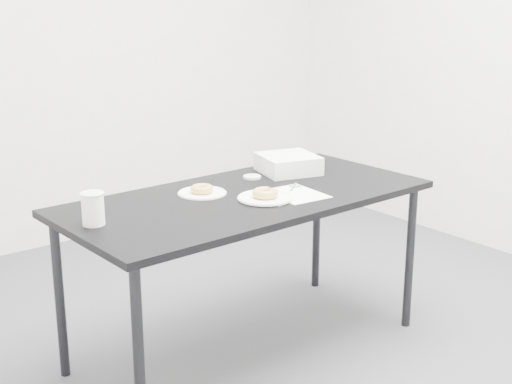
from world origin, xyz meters
TOP-DOWN VIEW (x-y plane):
  - floor at (0.00, 0.00)m, footprint 4.00×4.00m
  - wall_back at (0.00, 2.00)m, footprint 4.00×0.02m
  - table at (-0.09, 0.07)m, footprint 1.68×0.83m
  - scorecard at (0.09, -0.06)m, footprint 0.23×0.28m
  - logo_patch at (0.17, 0.04)m, footprint 0.05×0.05m
  - pen at (0.15, 0.03)m, footprint 0.10×0.08m
  - napkin at (-0.03, -0.06)m, footprint 0.20×0.20m
  - plate_near at (-0.07, -0.04)m, footprint 0.24×0.24m
  - donut_near at (-0.07, -0.04)m, footprint 0.12×0.12m
  - plate_far at (-0.24, 0.20)m, footprint 0.22×0.22m
  - donut_far at (-0.24, 0.20)m, footprint 0.12×0.12m
  - coffee_cup at (-0.81, 0.10)m, footprint 0.09×0.09m
  - cup_lid at (0.11, 0.28)m, footprint 0.09×0.09m
  - bakery_box at (0.32, 0.26)m, footprint 0.32×0.32m

SIDE VIEW (x-z plane):
  - floor at x=0.00m, z-range 0.00..0.00m
  - table at x=-0.09m, z-range 0.32..1.08m
  - scorecard at x=0.09m, z-range 0.76..0.76m
  - napkin at x=-0.03m, z-range 0.76..0.76m
  - plate_far at x=-0.24m, z-range 0.76..0.76m
  - logo_patch at x=0.17m, z-range 0.76..0.76m
  - cup_lid at x=0.11m, z-range 0.76..0.77m
  - pen at x=0.15m, z-range 0.76..0.77m
  - plate_near at x=-0.07m, z-range 0.76..0.76m
  - donut_far at x=-0.24m, z-range 0.76..0.79m
  - donut_near at x=-0.07m, z-range 0.76..0.80m
  - bakery_box at x=0.32m, z-range 0.76..0.84m
  - coffee_cup at x=-0.81m, z-range 0.76..0.89m
  - wall_back at x=0.00m, z-range 0.00..2.70m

